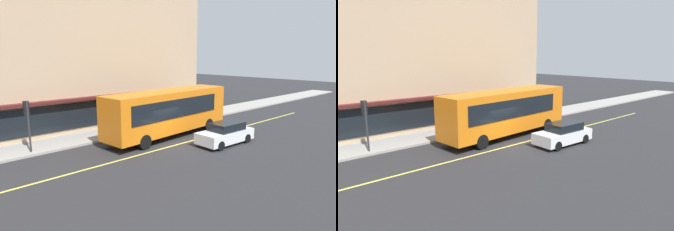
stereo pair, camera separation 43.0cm
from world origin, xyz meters
TOP-DOWN VIEW (x-y plane):
  - ground at (0.00, 0.00)m, footprint 120.00×120.00m
  - sidewalk at (0.00, 5.72)m, footprint 80.00×3.16m
  - lane_centre_stripe at (0.00, 0.00)m, footprint 36.00×0.16m
  - storefront_building at (-3.38, 11.90)m, footprint 27.46×9.82m
  - bus at (1.58, 2.08)m, footprint 11.28×3.30m
  - traffic_light at (-7.75, 4.89)m, footprint 0.30×0.52m
  - car_white at (3.06, -2.11)m, footprint 4.37×2.01m

SIDE VIEW (x-z plane):
  - ground at x=0.00m, z-range 0.00..0.00m
  - lane_centre_stripe at x=0.00m, z-range 0.00..0.01m
  - sidewalk at x=0.00m, z-range 0.00..0.15m
  - car_white at x=3.06m, z-range -0.02..1.50m
  - bus at x=1.58m, z-range 0.24..3.74m
  - traffic_light at x=-7.75m, z-range 0.93..4.13m
  - storefront_building at x=-3.38m, z-range -0.01..13.66m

